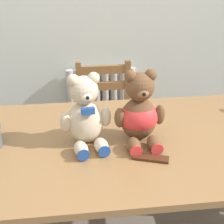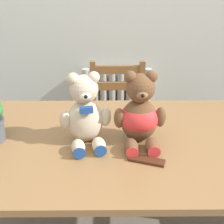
{
  "view_description": "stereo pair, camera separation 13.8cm",
  "coord_description": "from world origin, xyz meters",
  "px_view_note": "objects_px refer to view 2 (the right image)",
  "views": [
    {
      "loc": [
        -0.18,
        -0.78,
        1.53
      ],
      "look_at": [
        -0.03,
        0.45,
        0.92
      ],
      "focal_mm": 50.0,
      "sensor_mm": 36.0,
      "label": 1
    },
    {
      "loc": [
        -0.04,
        -0.79,
        1.53
      ],
      "look_at": [
        -0.03,
        0.45,
        0.92
      ],
      "focal_mm": 50.0,
      "sensor_mm": 36.0,
      "label": 2
    }
  ],
  "objects_px": {
    "wooden_chair_behind": "(118,122)",
    "teddy_bear_left": "(85,114)",
    "chocolate_bar": "(147,160)",
    "teddy_bear_right": "(140,115)"
  },
  "relations": [
    {
      "from": "teddy_bear_left",
      "to": "chocolate_bar",
      "type": "distance_m",
      "value": 0.34
    },
    {
      "from": "wooden_chair_behind",
      "to": "teddy_bear_right",
      "type": "height_order",
      "value": "teddy_bear_right"
    },
    {
      "from": "teddy_bear_right",
      "to": "teddy_bear_left",
      "type": "bearing_deg",
      "value": -1.85
    },
    {
      "from": "wooden_chair_behind",
      "to": "chocolate_bar",
      "type": "distance_m",
      "value": 1.04
    },
    {
      "from": "wooden_chair_behind",
      "to": "teddy_bear_left",
      "type": "distance_m",
      "value": 0.96
    },
    {
      "from": "wooden_chair_behind",
      "to": "teddy_bear_right",
      "type": "relative_size",
      "value": 2.59
    },
    {
      "from": "wooden_chair_behind",
      "to": "teddy_bear_left",
      "type": "relative_size",
      "value": 2.64
    },
    {
      "from": "teddy_bear_left",
      "to": "chocolate_bar",
      "type": "relative_size",
      "value": 2.19
    },
    {
      "from": "teddy_bear_left",
      "to": "teddy_bear_right",
      "type": "bearing_deg",
      "value": 170.2
    },
    {
      "from": "teddy_bear_left",
      "to": "chocolate_bar",
      "type": "height_order",
      "value": "teddy_bear_left"
    }
  ]
}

